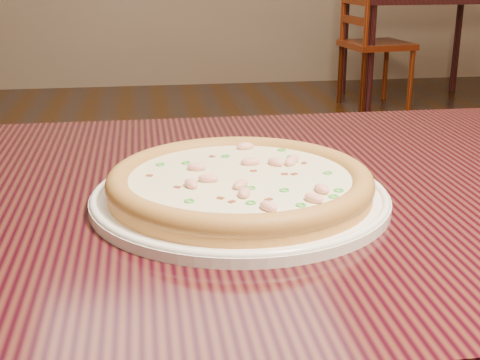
{
  "coord_description": "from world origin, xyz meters",
  "views": [
    {
      "loc": [
        -0.24,
        -0.98,
        1.04
      ],
      "look_at": [
        -0.13,
        -0.23,
        0.78
      ],
      "focal_mm": 50.0,
      "sensor_mm": 36.0,
      "label": 1
    }
  ],
  "objects": [
    {
      "name": "plate",
      "position": [
        -0.13,
        -0.23,
        0.76
      ],
      "size": [
        0.36,
        0.36,
        0.02
      ],
      "color": "white",
      "rests_on": "hero_table"
    },
    {
      "name": "pizza",
      "position": [
        -0.13,
        -0.23,
        0.78
      ],
      "size": [
        0.32,
        0.32,
        0.03
      ],
      "color": "#CC8E47",
      "rests_on": "plate"
    },
    {
      "name": "hero_table",
      "position": [
        -0.01,
        -0.18,
        0.65
      ],
      "size": [
        1.2,
        0.8,
        0.75
      ],
      "color": "black",
      "rests_on": "ground"
    },
    {
      "name": "bg_table_right",
      "position": [
        1.73,
        3.64,
        0.65
      ],
      "size": [
        1.0,
        0.7,
        0.75
      ],
      "color": "black",
      "rests_on": "ground"
    },
    {
      "name": "chair_c",
      "position": [
        1.32,
        3.49,
        0.44
      ],
      "size": [
        0.48,
        0.48,
        0.95
      ],
      "color": "#581208",
      "rests_on": "ground"
    }
  ]
}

